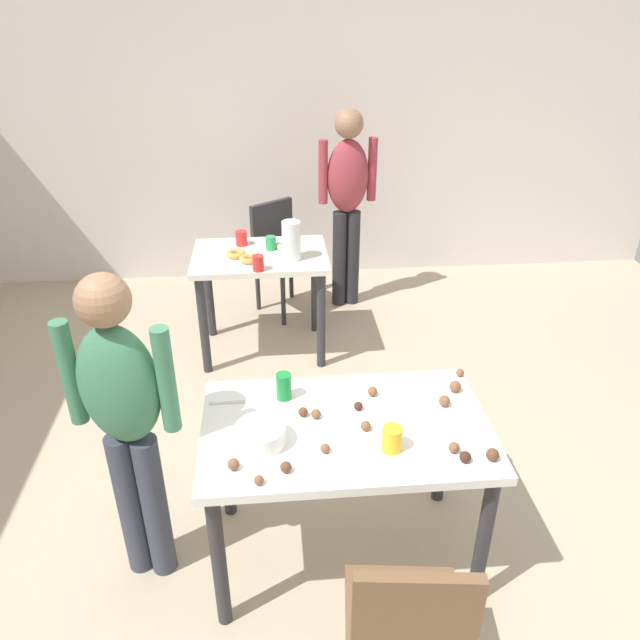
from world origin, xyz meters
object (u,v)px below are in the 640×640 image
(soda_can, at_px, (284,386))
(chair_near_table, at_px, (407,627))
(mixing_bowl, at_px, (261,435))
(person_adult_far, at_px, (347,193))
(chair_far_table, at_px, (280,251))
(dining_table_near, at_px, (345,445))
(dining_table_far, at_px, (261,272))
(person_girl_near, at_px, (125,412))
(pitcher_far, at_px, (291,241))

(soda_can, bearing_deg, chair_near_table, -69.25)
(mixing_bowl, bearing_deg, person_adult_far, 75.52)
(chair_far_table, bearing_deg, chair_near_table, -84.55)
(dining_table_near, height_order, dining_table_far, same)
(chair_far_table, xyz_separation_m, person_girl_near, (-0.68, -2.51, 0.38))
(chair_near_table, xyz_separation_m, person_adult_far, (0.22, 3.28, 0.44))
(person_girl_near, height_order, soda_can, person_girl_near)
(person_girl_near, height_order, pitcher_far, person_girl_near)
(person_girl_near, bearing_deg, chair_far_table, 74.91)
(chair_near_table, bearing_deg, mixing_bowl, 125.08)
(dining_table_near, bearing_deg, chair_far_table, 94.44)
(person_adult_far, height_order, mixing_bowl, person_adult_far)
(person_adult_far, bearing_deg, chair_far_table, -176.26)
(mixing_bowl, bearing_deg, chair_far_table, 86.65)
(dining_table_far, bearing_deg, dining_table_near, -79.43)
(dining_table_near, bearing_deg, soda_can, 139.30)
(chair_near_table, xyz_separation_m, mixing_bowl, (-0.46, 0.66, 0.29))
(dining_table_near, relative_size, pitcher_far, 4.56)
(dining_table_far, bearing_deg, chair_near_table, -79.92)
(chair_far_table, xyz_separation_m, pitcher_far, (0.06, -0.77, 0.38))
(dining_table_near, distance_m, mixing_bowl, 0.38)
(dining_table_near, relative_size, soda_can, 9.69)
(person_girl_near, bearing_deg, pitcher_far, 67.13)
(person_adult_far, height_order, soda_can, person_adult_far)
(dining_table_far, distance_m, soda_can, 1.66)
(chair_far_table, height_order, person_girl_near, person_girl_near)
(soda_can, bearing_deg, dining_table_far, 93.53)
(dining_table_far, relative_size, chair_near_table, 1.04)
(chair_far_table, xyz_separation_m, soda_can, (-0.05, -2.30, 0.31))
(person_girl_near, relative_size, soda_can, 11.99)
(person_adult_far, distance_m, soda_can, 2.41)
(dining_table_far, height_order, soda_can, soda_can)
(chair_far_table, distance_m, soda_can, 2.32)
(chair_far_table, xyz_separation_m, mixing_bowl, (-0.15, -2.59, 0.29))
(dining_table_far, relative_size, soda_can, 7.40)
(mixing_bowl, height_order, pitcher_far, pitcher_far)
(dining_table_far, relative_size, pitcher_far, 3.48)
(pitcher_far, bearing_deg, chair_near_table, -84.21)
(person_girl_near, distance_m, pitcher_far, 1.89)
(person_adult_far, distance_m, mixing_bowl, 2.72)
(person_girl_near, height_order, mixing_bowl, person_girl_near)
(dining_table_far, height_order, mixing_bowl, mixing_bowl)
(chair_near_table, bearing_deg, dining_table_far, 100.08)
(dining_table_near, distance_m, chair_far_table, 2.52)
(person_adult_far, relative_size, mixing_bowl, 7.83)
(person_adult_far, xyz_separation_m, soda_can, (-0.58, -2.33, -0.13))
(person_adult_far, distance_m, pitcher_far, 0.93)
(chair_near_table, distance_m, pitcher_far, 2.52)
(dining_table_far, distance_m, pitcher_far, 0.36)
(chair_near_table, relative_size, soda_can, 7.13)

